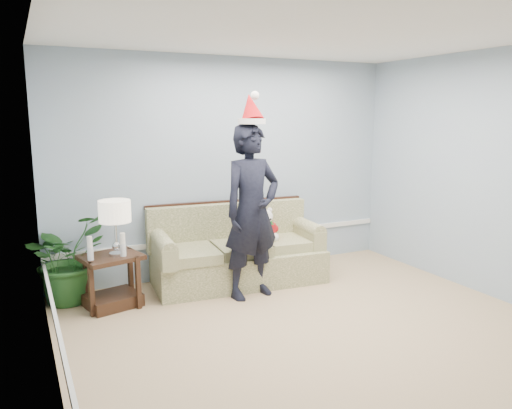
{
  "coord_description": "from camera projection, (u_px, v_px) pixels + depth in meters",
  "views": [
    {
      "loc": [
        -2.43,
        -3.26,
        2.01
      ],
      "look_at": [
        -0.09,
        1.55,
        1.03
      ],
      "focal_mm": 35.0,
      "sensor_mm": 36.0,
      "label": 1
    }
  ],
  "objects": [
    {
      "name": "sofa",
      "position": [
        237.0,
        254.0,
        6.03
      ],
      "size": [
        2.08,
        1.03,
        0.94
      ],
      "rotation": [
        0.0,
        0.0,
        -0.09
      ],
      "color": "#4C5A2A",
      "rests_on": "room_shell"
    },
    {
      "name": "side_table",
      "position": [
        112.0,
        286.0,
        5.24
      ],
      "size": [
        0.68,
        0.61,
        0.56
      ],
      "rotation": [
        0.0,
        0.0,
        0.24
      ],
      "color": "#3B2315",
      "rests_on": "room_shell"
    },
    {
      "name": "santa_hat",
      "position": [
        251.0,
        110.0,
        5.25
      ],
      "size": [
        0.31,
        0.35,
        0.35
      ],
      "rotation": [
        0.0,
        0.0,
        0.06
      ],
      "color": "white",
      "rests_on": "man"
    },
    {
      "name": "wainscot_trim",
      "position": [
        170.0,
        280.0,
        4.74
      ],
      "size": [
        4.49,
        4.99,
        0.06
      ],
      "color": "white",
      "rests_on": "room_shell"
    },
    {
      "name": "man",
      "position": [
        252.0,
        212.0,
        5.43
      ],
      "size": [
        0.77,
        0.57,
        1.91
      ],
      "primitive_type": "imported",
      "rotation": [
        0.0,
        0.0,
        0.18
      ],
      "color": "black",
      "rests_on": "room_shell"
    },
    {
      "name": "candle_pair",
      "position": [
        107.0,
        247.0,
        5.06
      ],
      "size": [
        0.39,
        0.06,
        0.25
      ],
      "color": "silver",
      "rests_on": "side_table"
    },
    {
      "name": "table_lamp",
      "position": [
        115.0,
        214.0,
        5.09
      ],
      "size": [
        0.33,
        0.33,
        0.58
      ],
      "color": "silver",
      "rests_on": "side_table"
    },
    {
      "name": "houseplant",
      "position": [
        67.0,
        258.0,
        5.34
      ],
      "size": [
        1.15,
        1.14,
        0.97
      ],
      "primitive_type": "imported",
      "rotation": [
        0.0,
        0.0,
        0.7
      ],
      "color": "#235822",
      "rests_on": "room_shell"
    },
    {
      "name": "room_shell",
      "position": [
        349.0,
        196.0,
        4.05
      ],
      "size": [
        4.54,
        5.04,
        2.74
      ],
      "color": "tan",
      "rests_on": "ground"
    },
    {
      "name": "teddy_bear",
      "position": [
        266.0,
        228.0,
        6.03
      ],
      "size": [
        0.27,
        0.3,
        0.4
      ],
      "rotation": [
        0.0,
        0.0,
        0.11
      ],
      "color": "white",
      "rests_on": "sofa"
    }
  ]
}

